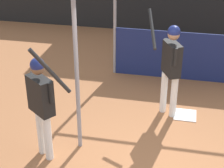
# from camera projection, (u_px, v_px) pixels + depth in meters

# --- Properties ---
(outfield_wall) EXTENTS (24.00, 0.12, 1.59)m
(outfield_wall) POSITION_uv_depth(u_px,v_px,m) (178.00, 8.00, 11.42)
(outfield_wall) COLOR black
(outfield_wall) RESTS_ON ground
(batting_cage) EXTENTS (3.41, 3.10, 2.66)m
(batting_cage) POSITION_uv_depth(u_px,v_px,m) (187.00, 42.00, 7.90)
(batting_cage) COLOR gray
(batting_cage) RESTS_ON ground
(home_plate) EXTENTS (0.44, 0.44, 0.02)m
(home_plate) POSITION_uv_depth(u_px,v_px,m) (185.00, 115.00, 7.48)
(home_plate) COLOR white
(home_plate) RESTS_ON ground
(player_batter) EXTENTS (0.74, 0.77, 2.01)m
(player_batter) POSITION_uv_depth(u_px,v_px,m) (171.00, 62.00, 7.02)
(player_batter) COLOR white
(player_batter) RESTS_ON ground
(player_waiting) EXTENTS (0.82, 0.63, 2.10)m
(player_waiting) POSITION_uv_depth(u_px,v_px,m) (41.00, 99.00, 5.85)
(player_waiting) COLOR white
(player_waiting) RESTS_ON ground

